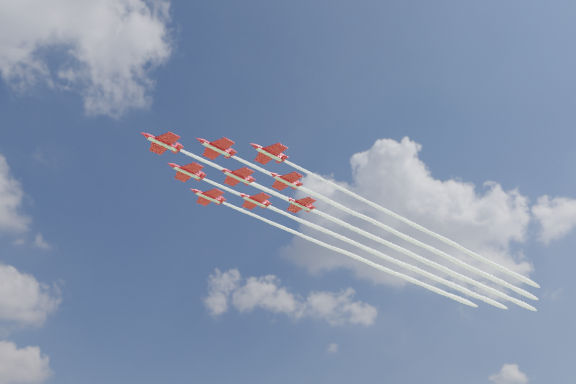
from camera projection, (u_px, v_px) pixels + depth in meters
name	position (u px, v px, depth m)	size (l,w,h in m)	color
jet_lead	(352.00, 228.00, 161.14)	(130.17, 10.80, 2.58)	red
jet_row2_port	(393.00, 231.00, 162.82)	(130.17, 10.80, 2.58)	red
jet_row2_starb	(361.00, 246.00, 170.93)	(130.17, 10.80, 2.58)	red
jet_row3_port	(432.00, 234.00, 164.49)	(130.17, 10.80, 2.58)	red
jet_row3_centre	(399.00, 249.00, 172.61)	(130.17, 10.80, 2.58)	red
jet_row3_starb	(368.00, 262.00, 180.73)	(130.17, 10.80, 2.58)	red
jet_row4_port	(437.00, 252.00, 174.29)	(130.17, 10.80, 2.58)	red
jet_row4_starb	(405.00, 265.00, 182.41)	(130.17, 10.80, 2.58)	red
jet_tail	(440.00, 268.00, 184.08)	(130.17, 10.80, 2.58)	red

